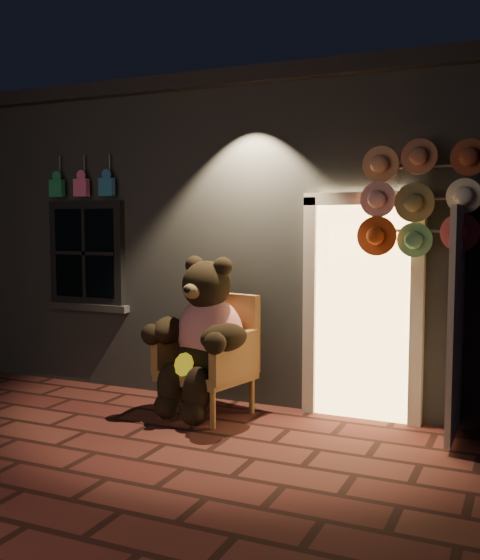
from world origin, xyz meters
The scene contains 5 objects.
ground centered at (0.00, 0.00, 0.00)m, with size 60.00×60.00×0.00m, color #562721.
shop_building centered at (0.00, 3.99, 1.74)m, with size 7.30×5.95×3.51m.
wicker_armchair centered at (-0.05, 1.01, 0.59)m, with size 0.94×0.89×1.19m.
teddy_bear centered at (-0.07, 0.86, 0.80)m, with size 1.10×0.96×1.55m.
hat_rack centered at (2.09, 1.28, 2.09)m, with size 1.48×0.22×2.62m.
Camera 1 is at (2.85, -4.73, 1.90)m, focal length 42.00 mm.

